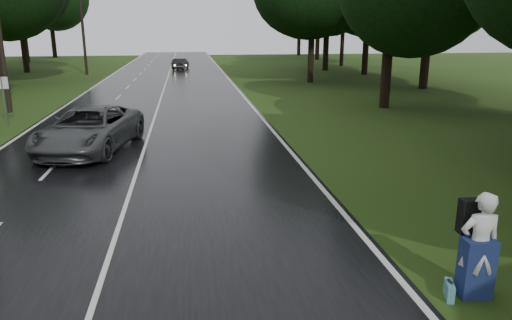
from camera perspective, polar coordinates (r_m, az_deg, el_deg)
The scene contains 15 objects.
ground at distance 10.24m, azimuth -17.78°, elevation -13.38°, with size 160.00×160.00×0.00m, color #284113.
road at distance 29.31m, azimuth -11.67°, elevation 5.74°, with size 12.00×140.00×0.04m, color black.
lane_center at distance 29.31m, azimuth -11.67°, elevation 5.79°, with size 0.12×140.00×0.01m, color silver.
grey_car at distance 20.28m, azimuth -19.12°, elevation 3.48°, with size 2.84×6.17×1.71m, color #424547.
far_car at distance 57.96m, azimuth -8.95°, elevation 11.20°, with size 1.33×3.83×1.26m, color black.
hitchhiker at distance 9.71m, azimuth 24.81°, elevation -9.53°, with size 0.77×0.70×2.04m.
suitcase at distance 9.80m, azimuth 21.93°, elevation -14.15°, with size 0.13×0.44×0.31m, color teal.
utility_pole_mid at distance 31.75m, azimuth -27.13°, elevation 5.06°, with size 1.80×0.28×10.78m, color black, non-canonical shape.
utility_pole_far at distance 54.22m, azimuth -19.39°, elevation 9.52°, with size 1.80×0.28×9.43m, color black, non-canonical shape.
road_sign_b at distance 27.30m, azimuth -27.35°, elevation 3.58°, with size 0.59×0.10×2.46m, color white, non-canonical shape.
tree_left_e at distance 47.62m, azimuth -27.75°, elevation 7.92°, with size 9.42×9.42×14.72m, color black, non-canonical shape.
tree_left_f at distance 59.48m, azimuth -25.49°, elevation 9.36°, with size 10.73×10.73×16.76m, color black, non-canonical shape.
tree_right_d at distance 31.07m, azimuth 14.90°, elevation 6.04°, with size 8.00×8.00×12.50m, color black, non-canonical shape.
tree_right_e at distance 44.35m, azimuth 6.44°, elevation 9.15°, with size 9.55×9.55×14.92m, color black, non-canonical shape.
tree_right_f at distance 56.92m, azimuth 8.19°, elevation 10.47°, with size 8.99×8.99×14.04m, color black, non-canonical shape.
Camera 1 is at (1.80, -8.86, 4.82)m, focal length 33.74 mm.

